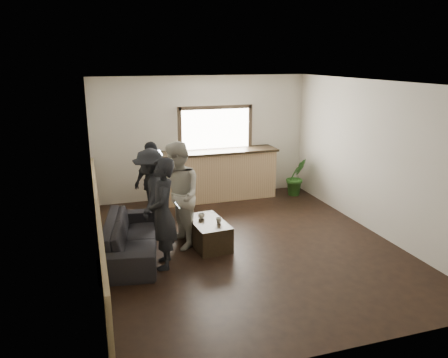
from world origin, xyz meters
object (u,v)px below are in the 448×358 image
object	(u,v)px
bar_counter	(219,172)
cup_a	(202,216)
coffee_table	(208,233)
person_c	(151,194)
potted_plant	(296,177)
sofa	(131,237)
person_a	(163,214)
cup_b	(219,220)
person_d	(153,181)
person_b	(178,196)

from	to	relation	value
bar_counter	cup_a	size ratio (longest dim) A/B	23.21
coffee_table	person_c	world-z (taller)	person_c
potted_plant	person_c	size ratio (longest dim) A/B	0.54
coffee_table	person_c	xyz separation A→B (m)	(-0.87, 0.64, 0.60)
sofa	bar_counter	bearing A→B (deg)	-32.99
person_a	person_c	size ratio (longest dim) A/B	1.06
coffee_table	cup_a	xyz separation A→B (m)	(-0.07, 0.16, 0.27)
sofa	person_a	distance (m)	0.92
cup_b	person_c	bearing A→B (deg)	142.25
sofa	cup_a	xyz separation A→B (m)	(1.25, 0.15, 0.18)
bar_counter	cup_b	distance (m)	2.74
person_a	cup_b	bearing A→B (deg)	122.54
cup_b	person_d	xyz separation A→B (m)	(-0.84, 1.74, 0.31)
person_b	person_c	distance (m)	0.66
person_a	person_c	world-z (taller)	person_a
bar_counter	coffee_table	xyz separation A→B (m)	(-0.95, -2.47, -0.42)
sofa	person_c	bearing A→B (deg)	-25.60
person_a	person_b	distance (m)	0.75
person_a	person_b	size ratio (longest dim) A/B	0.95
person_d	person_b	bearing A→B (deg)	62.02
bar_counter	cup_a	distance (m)	2.53
bar_counter	sofa	distance (m)	3.36
person_c	cup_b	bearing A→B (deg)	68.08
coffee_table	potted_plant	world-z (taller)	potted_plant
person_b	person_d	bearing A→B (deg)	177.53
person_b	sofa	bearing A→B (deg)	-93.18
cup_b	person_b	distance (m)	0.82
sofa	person_b	bearing A→B (deg)	-73.94
person_b	person_d	xyz separation A→B (m)	(-0.19, 1.50, -0.12)
bar_counter	person_b	xyz separation A→B (m)	(-1.45, -2.37, 0.28)
cup_b	person_b	xyz separation A→B (m)	(-0.65, 0.25, 0.43)
bar_counter	cup_a	world-z (taller)	bar_counter
potted_plant	person_b	world-z (taller)	person_b
bar_counter	person_d	size ratio (longest dim) A/B	1.69
cup_b	cup_a	bearing A→B (deg)	126.28
cup_b	potted_plant	size ratio (longest dim) A/B	0.11
bar_counter	sofa	bearing A→B (deg)	-132.63
person_c	coffee_table	bearing A→B (deg)	69.19
cup_b	person_c	world-z (taller)	person_c
potted_plant	person_d	bearing A→B (deg)	-170.76
coffee_table	cup_a	world-z (taller)	cup_a
sofa	potted_plant	world-z (taller)	potted_plant
bar_counter	sofa	xyz separation A→B (m)	(-2.27, -2.46, -0.33)
cup_b	person_a	world-z (taller)	person_a
bar_counter	potted_plant	size ratio (longest dim) A/B	3.03
coffee_table	person_b	bearing A→B (deg)	168.70
person_c	bar_counter	bearing A→B (deg)	150.97
bar_counter	cup_b	xyz separation A→B (m)	(-0.79, -2.61, -0.15)
person_a	person_d	bearing A→B (deg)	-174.20
person_c	person_d	bearing A→B (deg)	-174.85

